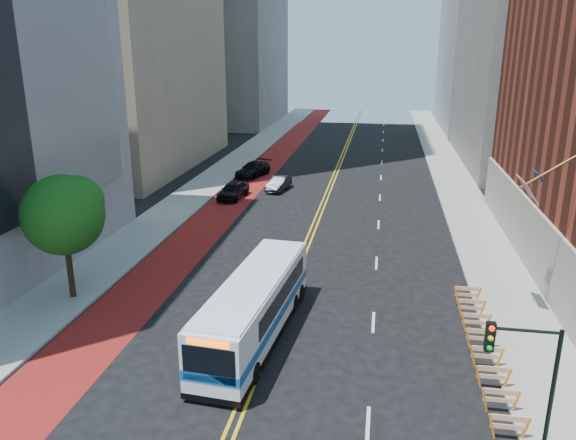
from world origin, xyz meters
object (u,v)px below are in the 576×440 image
at_px(traffic_signal, 525,370).
at_px(transit_bus, 255,306).
at_px(car_b, 279,183).
at_px(car_c, 253,169).
at_px(street_tree, 64,212).
at_px(car_a, 233,190).

relative_size(traffic_signal, transit_bus, 0.45).
distance_m(car_b, car_c, 6.53).
bearing_deg(transit_bus, car_c, 108.24).
height_order(street_tree, car_b, street_tree).
distance_m(transit_bus, car_c, 33.75).
bearing_deg(street_tree, traffic_signal, -24.82).
bearing_deg(car_a, traffic_signal, -54.17).
height_order(traffic_signal, car_a, traffic_signal).
height_order(street_tree, transit_bus, street_tree).
xyz_separation_m(transit_bus, car_c, (-7.76, 32.84, -0.85)).
bearing_deg(car_c, street_tree, -79.19).
xyz_separation_m(traffic_signal, car_b, (-14.08, 34.63, -3.07)).
bearing_deg(transit_bus, street_tree, 172.20).
bearing_deg(car_a, car_c, 98.09).
relative_size(traffic_signal, car_a, 1.13).
height_order(transit_bus, car_b, transit_bus).
xyz_separation_m(street_tree, car_c, (2.85, 30.44, -4.18)).
relative_size(street_tree, car_a, 1.49).
height_order(street_tree, traffic_signal, street_tree).
height_order(car_a, car_b, car_a).
bearing_deg(car_a, transit_bus, -66.21).
bearing_deg(car_b, transit_bus, -72.79).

